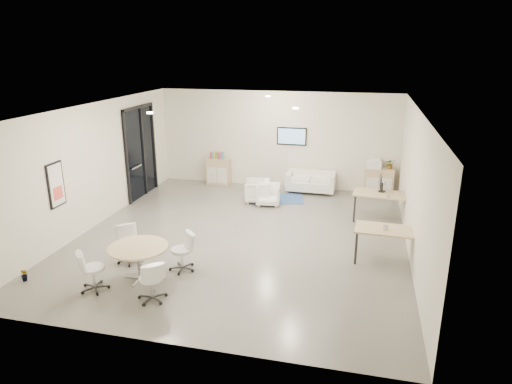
{
  "coord_description": "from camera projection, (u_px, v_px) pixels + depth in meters",
  "views": [
    {
      "loc": [
        2.81,
        -10.24,
        4.57
      ],
      "look_at": [
        0.26,
        0.4,
        1.07
      ],
      "focal_mm": 32.0,
      "sensor_mm": 36.0,
      "label": 1
    }
  ],
  "objects": [
    {
      "name": "ceiling_spots",
      "position": [
        242.0,
        105.0,
        11.35
      ],
      "size": [
        3.14,
        4.14,
        0.03
      ],
      "color": "#FFEAC6",
      "rests_on": "room_shell"
    },
    {
      "name": "cup",
      "position": [
        385.0,
        227.0,
        9.9
      ],
      "size": [
        0.13,
        0.11,
        0.12
      ],
      "primitive_type": "imported",
      "rotation": [
        0.0,
        0.0,
        -0.08
      ],
      "color": "white",
      "rests_on": "desk_front"
    },
    {
      "name": "printer",
      "position": [
        374.0,
        163.0,
        14.43
      ],
      "size": [
        0.48,
        0.4,
        0.33
      ],
      "rotation": [
        0.0,
        0.0,
        -0.04
      ],
      "color": "white",
      "rests_on": "sideboard_right"
    },
    {
      "name": "glass_door",
      "position": [
        141.0,
        149.0,
        14.25
      ],
      "size": [
        0.09,
        1.9,
        2.85
      ],
      "color": "black",
      "rests_on": "room_shell"
    },
    {
      "name": "round_table",
      "position": [
        138.0,
        250.0,
        9.19
      ],
      "size": [
        1.2,
        1.2,
        0.73
      ],
      "color": "tan",
      "rests_on": "room_shell"
    },
    {
      "name": "sideboard_left",
      "position": [
        219.0,
        171.0,
        15.76
      ],
      "size": [
        0.8,
        0.41,
        0.9
      ],
      "color": "tan",
      "rests_on": "room_shell"
    },
    {
      "name": "monitor",
      "position": [
        381.0,
        183.0,
        12.41
      ],
      "size": [
        0.2,
        0.5,
        0.44
      ],
      "color": "black",
      "rests_on": "desk_rear"
    },
    {
      "name": "armchair_right",
      "position": [
        268.0,
        194.0,
        13.7
      ],
      "size": [
        0.76,
        0.72,
        0.7
      ],
      "primitive_type": "imported",
      "rotation": [
        0.0,
        0.0,
        0.13
      ],
      "color": "white",
      "rests_on": "room_shell"
    },
    {
      "name": "plant_floor",
      "position": [
        25.0,
        278.0,
        9.28
      ],
      "size": [
        0.21,
        0.31,
        0.12
      ],
      "primitive_type": "imported",
      "rotation": [
        0.0,
        0.0,
        -0.24
      ],
      "color": "#3F7F3F",
      "rests_on": "room_shell"
    },
    {
      "name": "artwork",
      "position": [
        56.0,
        185.0,
        10.43
      ],
      "size": [
        0.05,
        0.54,
        1.04
      ],
      "color": "black",
      "rests_on": "room_shell"
    },
    {
      "name": "desk_front",
      "position": [
        389.0,
        232.0,
        9.97
      ],
      "size": [
        1.5,
        0.8,
        0.76
      ],
      "rotation": [
        0.0,
        0.0,
        -0.05
      ],
      "color": "tan",
      "rests_on": "room_shell"
    },
    {
      "name": "sideboard_right",
      "position": [
        379.0,
        182.0,
        14.56
      ],
      "size": [
        0.89,
        0.43,
        0.89
      ],
      "color": "tan",
      "rests_on": "room_shell"
    },
    {
      "name": "wall_tv",
      "position": [
        292.0,
        136.0,
        14.99
      ],
      "size": [
        0.98,
        0.06,
        0.58
      ],
      "color": "black",
      "rests_on": "room_shell"
    },
    {
      "name": "loveseat",
      "position": [
        311.0,
        182.0,
        14.94
      ],
      "size": [
        1.57,
        0.8,
        0.58
      ],
      "rotation": [
        0.0,
        0.0,
        -0.01
      ],
      "color": "white",
      "rests_on": "room_shell"
    },
    {
      "name": "desk_rear",
      "position": [
        382.0,
        196.0,
        12.36
      ],
      "size": [
        1.56,
        0.9,
        0.78
      ],
      "rotation": [
        0.0,
        0.0,
        -0.1
      ],
      "color": "tan",
      "rests_on": "room_shell"
    },
    {
      "name": "books",
      "position": [
        217.0,
        155.0,
        15.6
      ],
      "size": [
        0.46,
        0.14,
        0.22
      ],
      "color": "red",
      "rests_on": "sideboard_left"
    },
    {
      "name": "meeting_chairs",
      "position": [
        139.0,
        261.0,
        9.26
      ],
      "size": [
        2.17,
        2.17,
        0.82
      ],
      "color": "white",
      "rests_on": "room_shell"
    },
    {
      "name": "blue_rug",
      "position": [
        277.0,
        199.0,
        14.32
      ],
      "size": [
        1.82,
        1.42,
        0.01
      ],
      "primitive_type": "cube",
      "rotation": [
        0.0,
        0.0,
        0.24
      ],
      "color": "navy",
      "rests_on": "room_shell"
    },
    {
      "name": "armchair_left",
      "position": [
        257.0,
        190.0,
        13.97
      ],
      "size": [
        0.8,
        0.84,
        0.75
      ],
      "primitive_type": "imported",
      "rotation": [
        0.0,
        0.0,
        -1.39
      ],
      "color": "white",
      "rests_on": "room_shell"
    },
    {
      "name": "room_shell",
      "position": [
        242.0,
        175.0,
        11.02
      ],
      "size": [
        9.6,
        10.6,
        4.8
      ],
      "color": "#605C57",
      "rests_on": "ground"
    },
    {
      "name": "plant_cabinet",
      "position": [
        390.0,
        165.0,
        14.31
      ],
      "size": [
        0.33,
        0.36,
        0.25
      ],
      "primitive_type": "imported",
      "rotation": [
        0.0,
        0.0,
        -0.11
      ],
      "color": "#3F7F3F",
      "rests_on": "sideboard_right"
    }
  ]
}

